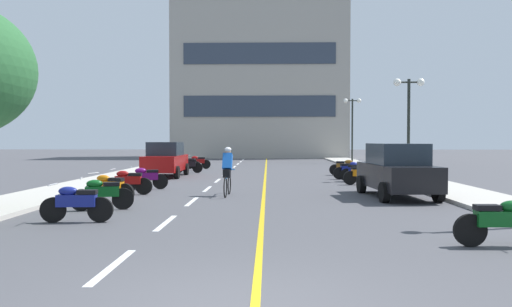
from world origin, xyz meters
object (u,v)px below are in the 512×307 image
motorcycle_8 (350,170)px  motorcycle_11 (188,163)px  street_lamp_mid (409,104)px  motorcycle_3 (109,187)px  motorcycle_5 (146,178)px  motorcycle_4 (128,181)px  motorcycle_9 (345,167)px  parked_car_mid (166,159)px  cyclist_rider (227,170)px  motorcycle_1 (76,203)px  motorcycle_0 (502,221)px  motorcycle_2 (102,193)px  motorcycle_12 (198,162)px  parked_car_near (397,170)px  motorcycle_6 (363,174)px  motorcycle_7 (359,172)px  motorcycle_10 (188,165)px  street_lamp_far (352,116)px

motorcycle_8 → motorcycle_11: bearing=144.4°
street_lamp_mid → motorcycle_3: size_ratio=2.81×
motorcycle_5 → motorcycle_11: bearing=91.3°
motorcycle_3 → motorcycle_4: size_ratio=0.99×
motorcycle_5 → motorcycle_9: (8.96, 7.85, 0.00)m
motorcycle_3 → motorcycle_9: size_ratio=1.00×
parked_car_mid → cyclist_rider: parked_car_mid is taller
motorcycle_1 → cyclist_rider: bearing=61.2°
motorcycle_0 → motorcycle_2: (-8.84, 4.49, 0.00)m
motorcycle_12 → motorcycle_0: bearing=-69.5°
motorcycle_4 → parked_car_near: bearing=-3.6°
parked_car_near → motorcycle_4: parked_car_near is taller
motorcycle_6 → motorcycle_8: 2.95m
motorcycle_12 → motorcycle_1: bearing=-89.6°
motorcycle_7 → motorcycle_10: 10.63m
street_lamp_mid → motorcycle_3: (-11.61, -8.41, -3.14)m
street_lamp_far → motorcycle_10: street_lamp_far is taller
motorcycle_3 → motorcycle_6: 10.99m
street_lamp_far → motorcycle_8: bearing=-99.8°
motorcycle_6 → motorcycle_12: size_ratio=0.99×
motorcycle_0 → motorcycle_12: (-8.94, 23.89, 0.00)m
motorcycle_7 → motorcycle_0: bearing=-89.8°
motorcycle_0 → cyclist_rider: (-5.66, 8.11, 0.41)m
motorcycle_7 → motorcycle_3: bearing=-139.7°
motorcycle_0 → motorcycle_6: bearing=90.8°
motorcycle_6 → motorcycle_12: same height
street_lamp_mid → motorcycle_7: size_ratio=2.81×
cyclist_rider → street_lamp_far: bearing=70.8°
street_lamp_far → motorcycle_8: size_ratio=3.07×
motorcycle_10 → motorcycle_12: bearing=90.0°
motorcycle_10 → motorcycle_12: size_ratio=1.00×
cyclist_rider → motorcycle_5: bearing=148.6°
cyclist_rider → motorcycle_11: bearing=104.7°
parked_car_near → motorcycle_12: parked_car_near is taller
street_lamp_mid → parked_car_near: street_lamp_mid is taller
motorcycle_0 → motorcycle_11: (-9.29, 21.93, 0.00)m
street_lamp_far → motorcycle_6: (-2.82, -19.51, -3.44)m
parked_car_near → motorcycle_4: bearing=176.4°
parked_car_near → motorcycle_1: bearing=-149.0°
motorcycle_0 → motorcycle_10: same height
motorcycle_9 → motorcycle_10: same height
motorcycle_0 → motorcycle_7: same height
motorcycle_4 → motorcycle_11: 13.56m
parked_car_near → motorcycle_2: parked_car_near is taller
street_lamp_far → motorcycle_3: bearing=-114.7°
motorcycle_5 → motorcycle_12: bearing=89.6°
parked_car_near → motorcycle_1: parked_car_near is taller
parked_car_near → motorcycle_7: parked_car_near is taller
parked_car_mid → street_lamp_far: bearing=50.9°
street_lamp_mid → motorcycle_0: size_ratio=2.77×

